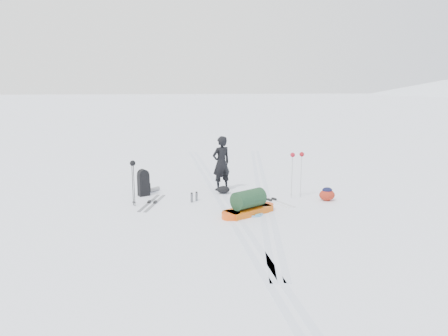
{
  "coord_description": "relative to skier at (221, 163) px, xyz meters",
  "views": [
    {
      "loc": [
        -1.2,
        -11.54,
        3.32
      ],
      "look_at": [
        -0.0,
        0.23,
        0.95
      ],
      "focal_mm": 35.0,
      "sensor_mm": 36.0,
      "label": 1
    }
  ],
  "objects": [
    {
      "name": "ground",
      "position": [
        -0.04,
        -1.51,
        -0.84
      ],
      "size": [
        200.0,
        200.0,
        0.0
      ],
      "primitive_type": "plane",
      "color": "white",
      "rests_on": "ground"
    },
    {
      "name": "skier",
      "position": [
        0.0,
        0.0,
        0.0
      ],
      "size": [
        0.73,
        0.64,
        1.68
      ],
      "primitive_type": "imported",
      "rotation": [
        0.0,
        0.0,
        3.62
      ],
      "color": "black",
      "rests_on": "ground"
    },
    {
      "name": "small_daypack",
      "position": [
        2.85,
        -1.51,
        -0.65
      ],
      "size": [
        0.51,
        0.43,
        0.38
      ],
      "rotation": [
        0.0,
        0.0,
        -0.24
      ],
      "color": "maroon",
      "rests_on": "ground"
    },
    {
      "name": "stuff_sack",
      "position": [
        0.02,
        -0.44,
        -0.72
      ],
      "size": [
        0.45,
        0.39,
        0.23
      ],
      "rotation": [
        0.0,
        0.0,
        -0.34
      ],
      "color": "black",
      "rests_on": "ground"
    },
    {
      "name": "touring_skis_grey",
      "position": [
        -2.04,
        -1.29,
        -0.83
      ],
      "size": [
        0.68,
        1.73,
        0.06
      ],
      "rotation": [
        0.0,
        0.0,
        1.32
      ],
      "color": "gray",
      "rests_on": "ground"
    },
    {
      "name": "thermos_pair",
      "position": [
        -0.88,
        -1.23,
        -0.71
      ],
      "size": [
        0.21,
        0.23,
        0.28
      ],
      "rotation": [
        0.0,
        0.0,
        0.06
      ],
      "color": "#57595E",
      "rests_on": "ground"
    },
    {
      "name": "rope_coil",
      "position": [
        0.58,
        -2.63,
        -0.81
      ],
      "size": [
        0.55,
        0.55,
        0.05
      ],
      "rotation": [
        0.0,
        0.0,
        0.33
      ],
      "color": "#569CD1",
      "rests_on": "ground"
    },
    {
      "name": "ski_poles_black",
      "position": [
        -2.51,
        -1.48,
        0.18
      ],
      "size": [
        0.15,
        0.15,
        1.25
      ],
      "rotation": [
        0.0,
        0.0,
        -0.0
      ],
      "color": "black",
      "rests_on": "ground"
    },
    {
      "name": "touring_skis_white",
      "position": [
        1.3,
        -1.37,
        -0.83
      ],
      "size": [
        1.01,
        1.65,
        0.06
      ],
      "rotation": [
        0.0,
        0.0,
        -1.1
      ],
      "color": "silver",
      "rests_on": "ground"
    },
    {
      "name": "expedition_rucksack",
      "position": [
        -2.3,
        -0.4,
        -0.47
      ],
      "size": [
        0.64,
        0.81,
        0.79
      ],
      "rotation": [
        0.0,
        0.0,
        0.49
      ],
      "color": "black",
      "rests_on": "ground"
    },
    {
      "name": "pulk_sled",
      "position": [
        0.45,
        -2.54,
        -0.6
      ],
      "size": [
        1.61,
        1.31,
        0.63
      ],
      "rotation": [
        0.0,
        0.0,
        0.6
      ],
      "color": "#C1520B",
      "rests_on": "ground"
    },
    {
      "name": "ski_tracks",
      "position": [
        0.57,
        -0.64,
        -0.84
      ],
      "size": [
        3.38,
        17.97,
        0.01
      ],
      "color": "silver",
      "rests_on": "ground"
    },
    {
      "name": "ski_poles_silver",
      "position": [
        2.06,
        -1.14,
        0.28
      ],
      "size": [
        0.42,
        0.2,
        1.33
      ],
      "rotation": [
        0.0,
        0.0,
        0.4
      ],
      "color": "silver",
      "rests_on": "ground"
    }
  ]
}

